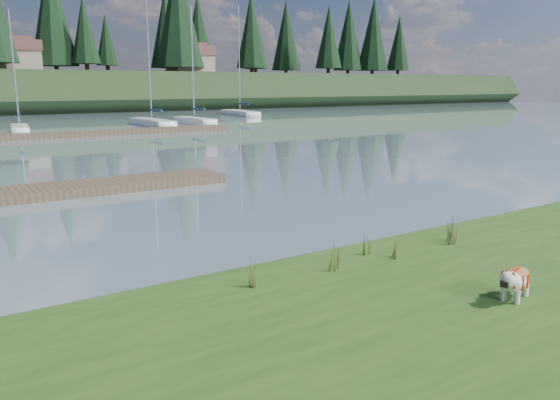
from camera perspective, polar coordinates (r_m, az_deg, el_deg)
ground at (r=40.14m, az=-25.81°, el=5.74°), size 200.00×200.00×0.00m
bank at (r=7.17m, az=19.84°, el=-16.82°), size 60.00×9.00×0.35m
bulldog at (r=9.06m, az=23.38°, el=-7.54°), size 0.88×0.49×0.52m
dock_far at (r=40.44m, az=-23.01°, el=6.23°), size 26.00×2.20×0.30m
sailboat_bg_2 at (r=45.42m, az=-25.56°, el=6.78°), size 1.77×5.83×8.88m
sailboat_bg_3 at (r=49.99m, az=-13.54°, el=7.97°), size 1.76×8.11×11.86m
sailboat_bg_4 at (r=51.35m, az=-9.24°, el=8.25°), size 1.66×7.02×10.39m
sailboat_bg_5 at (r=64.99m, az=-4.47°, el=9.11°), size 2.57×8.87×12.40m
weed_0 at (r=9.62m, az=5.83°, el=-5.87°), size 0.17×0.14×0.61m
weed_1 at (r=10.66m, az=9.11°, el=-4.37°), size 0.17×0.14×0.54m
weed_2 at (r=11.60m, az=17.67°, el=-3.11°), size 0.17×0.14×0.69m
weed_3 at (r=8.89m, az=-2.84°, el=-7.40°), size 0.17×0.14×0.60m
weed_4 at (r=10.50m, az=12.03°, el=-4.93°), size 0.17×0.14×0.45m
weed_5 at (r=11.89m, az=17.34°, el=-3.01°), size 0.17×0.14×0.56m
mud_lip at (r=10.18m, az=-0.45°, el=-7.98°), size 60.00×0.50×0.14m
conifer_5 at (r=82.49m, az=-19.75°, el=16.38°), size 3.96×3.96×10.35m
conifer_6 at (r=85.08m, az=-10.57°, el=18.86°), size 7.04×7.04×17.00m
conifer_7 at (r=93.83m, az=-3.01°, el=17.26°), size 5.28×5.28×13.20m
conifer_8 at (r=97.77m, az=5.12°, el=16.62°), size 4.62×4.62×11.77m
conifer_9 at (r=108.56m, az=9.74°, el=16.76°), size 5.94×5.94×14.62m
house_1 at (r=81.51m, az=-26.06°, el=13.47°), size 6.30×5.30×4.65m
house_2 at (r=86.24m, az=-9.40°, el=14.34°), size 6.30×5.30×4.65m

